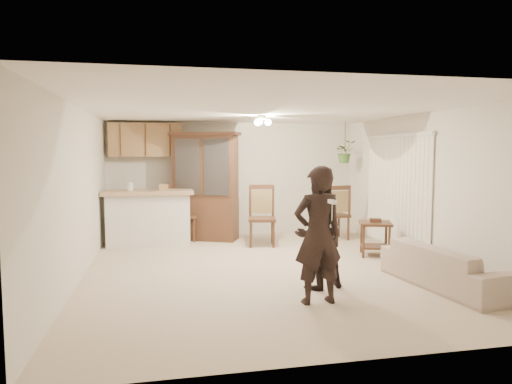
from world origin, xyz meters
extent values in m
plane|color=#C7AF96|center=(0.00, 0.00, 0.00)|extent=(6.50, 6.50, 0.00)
cube|color=white|center=(0.00, 0.00, 2.50)|extent=(5.50, 6.50, 0.02)
cube|color=beige|center=(0.00, 3.25, 1.25)|extent=(5.50, 0.02, 2.50)
cube|color=beige|center=(0.00, -3.25, 1.25)|extent=(5.50, 0.02, 2.50)
cube|color=beige|center=(-2.75, 0.00, 1.25)|extent=(0.02, 6.50, 2.50)
cube|color=beige|center=(2.75, 0.00, 1.25)|extent=(0.02, 6.50, 2.50)
cube|color=silver|center=(-1.85, 2.35, 0.50)|extent=(1.60, 0.55, 1.00)
cube|color=tan|center=(-1.85, 2.35, 1.05)|extent=(1.75, 0.70, 0.08)
cube|color=brown|center=(-1.90, 3.07, 2.10)|extent=(1.50, 0.34, 0.70)
imported|color=#375E25|center=(2.30, 2.40, 1.85)|extent=(0.43, 0.37, 0.48)
cylinder|color=black|center=(2.30, 2.40, 2.17)|extent=(0.01, 0.01, 0.65)
imported|color=beige|center=(2.23, -1.40, 0.37)|extent=(0.97, 1.95, 0.73)
imported|color=black|center=(0.27, -1.69, 0.90)|extent=(0.68, 0.47, 1.80)
imported|color=black|center=(0.48, -1.10, 0.68)|extent=(0.77, 0.68, 1.35)
cube|color=#372514|center=(-0.69, 2.69, 0.44)|extent=(1.42, 1.00, 0.88)
cube|color=#372514|center=(-0.69, 2.69, 1.54)|extent=(1.40, 0.94, 1.32)
cube|color=silver|center=(-0.69, 2.69, 1.54)|extent=(1.06, 0.47, 1.16)
cube|color=#372514|center=(-0.69, 2.69, 2.22)|extent=(1.53, 1.06, 0.07)
cube|color=#372514|center=(2.13, 0.55, 0.58)|extent=(0.70, 0.70, 0.04)
cube|color=#372514|center=(2.13, 0.55, 0.16)|extent=(0.59, 0.59, 0.03)
cube|color=#372514|center=(2.13, 0.55, 0.64)|extent=(0.23, 0.19, 0.07)
cube|color=#372514|center=(-1.21, 2.59, 0.52)|extent=(0.64, 0.64, 0.06)
cube|color=#9B874D|center=(-1.21, 2.59, 0.83)|extent=(0.38, 0.15, 0.45)
cube|color=#372514|center=(-1.21, 2.59, 1.12)|extent=(0.46, 0.18, 0.09)
cube|color=#372514|center=(0.34, 1.81, 0.53)|extent=(0.62, 0.62, 0.06)
cube|color=#9B874D|center=(0.34, 1.81, 0.85)|extent=(0.39, 0.12, 0.46)
cube|color=#372514|center=(0.34, 1.81, 1.15)|extent=(0.48, 0.13, 0.09)
cube|color=#372514|center=(1.99, 2.16, 0.51)|extent=(0.56, 0.56, 0.06)
cube|color=#9B874D|center=(1.99, 2.16, 0.82)|extent=(0.38, 0.08, 0.44)
cube|color=#372514|center=(1.99, 2.16, 1.11)|extent=(0.47, 0.09, 0.09)
cube|color=white|center=(0.29, -2.08, 1.29)|extent=(0.05, 0.15, 0.04)
cube|color=white|center=(0.58, -1.42, 0.89)|extent=(0.07, 0.13, 0.04)
camera|label=1|loc=(-1.56, -6.88, 1.84)|focal=32.00mm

